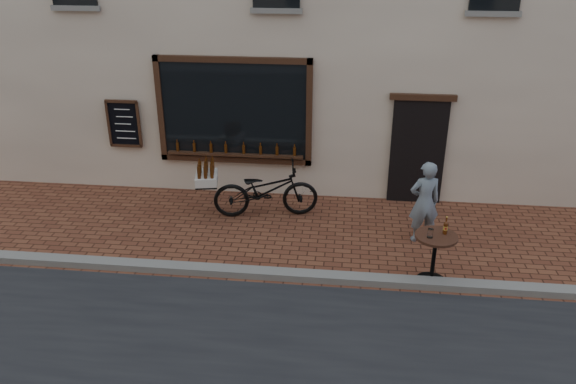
# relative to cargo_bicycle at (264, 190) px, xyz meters

# --- Properties ---
(ground) EXTENTS (90.00, 90.00, 0.00)m
(ground) POSITION_rel_cargo_bicycle_xyz_m (1.15, -2.43, -0.56)
(ground) COLOR #592C1D
(ground) RESTS_ON ground
(kerb) EXTENTS (90.00, 0.25, 0.12)m
(kerb) POSITION_rel_cargo_bicycle_xyz_m (1.15, -2.23, -0.50)
(kerb) COLOR slate
(kerb) RESTS_ON ground
(cargo_bicycle) EXTENTS (2.48, 1.11, 1.17)m
(cargo_bicycle) POSITION_rel_cargo_bicycle_xyz_m (0.00, 0.00, 0.00)
(cargo_bicycle) COLOR black
(cargo_bicycle) RESTS_ON ground
(bistro_table) EXTENTS (0.67, 0.67, 1.15)m
(bistro_table) POSITION_rel_cargo_bicycle_xyz_m (3.07, -2.08, 0.06)
(bistro_table) COLOR black
(bistro_table) RESTS_ON ground
(pedestrian) EXTENTS (0.64, 0.50, 1.55)m
(pedestrian) POSITION_rel_cargo_bicycle_xyz_m (3.04, -0.68, 0.22)
(pedestrian) COLOR slate
(pedestrian) RESTS_ON ground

